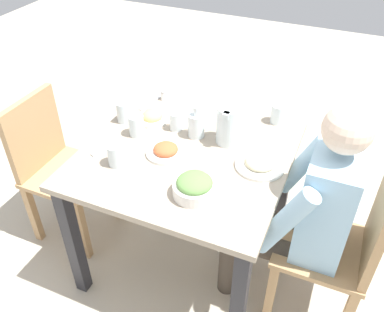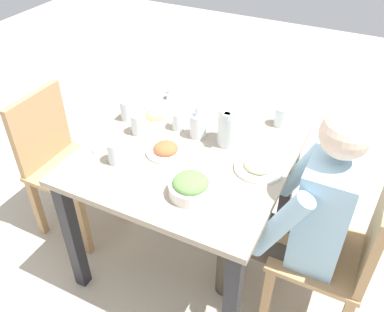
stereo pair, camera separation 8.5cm
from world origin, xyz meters
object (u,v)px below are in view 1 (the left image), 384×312
(salad_bowl, at_px, (195,186))
(water_glass_near_right, at_px, (136,125))
(water_glass_far_left, at_px, (278,114))
(oil_carafe, at_px, (196,126))
(chair_far, at_px, (55,162))
(plate_fries, at_px, (153,117))
(water_glass_far_right, at_px, (176,121))
(salt_shaker, at_px, (163,95))
(chair_near, at_px, (345,244))
(water_pitcher, at_px, (229,125))
(water_glass_center, at_px, (123,112))
(water_glass_near_left, at_px, (116,155))
(plate_rice_curry, at_px, (166,151))
(plate_beans, at_px, (260,163))
(dining_table, at_px, (187,171))
(diner_near, at_px, (303,208))

(salad_bowl, height_order, water_glass_near_right, water_glass_near_right)
(water_glass_far_left, xyz_separation_m, oil_carafe, (-0.28, 0.33, 0.01))
(chair_far, distance_m, salad_bowl, 0.98)
(plate_fries, xyz_separation_m, water_glass_far_right, (-0.03, -0.15, 0.03))
(water_glass_near_right, xyz_separation_m, salt_shaker, (0.36, 0.03, -0.02))
(water_glass_far_right, distance_m, oil_carafe, 0.12)
(water_glass_far_left, bearing_deg, plate_fries, 111.33)
(chair_near, relative_size, water_glass_near_right, 8.12)
(water_pitcher, height_order, water_glass_far_right, water_pitcher)
(chair_far, height_order, water_glass_center, chair_far)
(water_glass_near_right, distance_m, oil_carafe, 0.29)
(water_glass_near_left, relative_size, oil_carafe, 0.62)
(salad_bowl, bearing_deg, plate_rice_curry, 48.74)
(chair_near, height_order, chair_far, same)
(water_glass_near_right, height_order, water_glass_far_right, water_glass_near_right)
(chair_near, xyz_separation_m, water_glass_center, (0.15, 1.18, 0.31))
(chair_near, xyz_separation_m, oil_carafe, (0.17, 0.78, 0.31))
(chair_near, xyz_separation_m, plate_beans, (0.06, 0.43, 0.27))
(water_glass_near_right, bearing_deg, salad_bowl, -123.77)
(salad_bowl, height_order, water_glass_near_left, water_glass_near_left)
(water_glass_far_left, bearing_deg, plate_rice_curry, 139.07)
(water_glass_near_right, relative_size, oil_carafe, 0.64)
(plate_rice_curry, distance_m, water_glass_near_left, 0.23)
(chair_near, bearing_deg, salad_bowl, 109.15)
(water_glass_center, bearing_deg, chair_far, 116.55)
(chair_far, height_order, salad_bowl, chair_far)
(dining_table, distance_m, water_glass_near_right, 0.33)
(dining_table, relative_size, water_glass_center, 8.81)
(plate_rice_curry, distance_m, water_glass_far_right, 0.21)
(plate_rice_curry, bearing_deg, water_glass_far_right, 12.09)
(chair_far, relative_size, salad_bowl, 4.73)
(dining_table, distance_m, salt_shaker, 0.53)
(water_glass_center, bearing_deg, chair_near, -97.45)
(chair_near, relative_size, water_glass_far_left, 8.58)
(plate_fries, height_order, water_glass_near_right, water_glass_near_right)
(chair_far, bearing_deg, plate_rice_curry, -88.88)
(water_glass_center, height_order, water_glass_far_left, water_glass_center)
(plate_beans, relative_size, water_glass_near_left, 2.16)
(salad_bowl, bearing_deg, dining_table, 29.91)
(water_glass_near_right, xyz_separation_m, water_glass_near_left, (-0.24, -0.03, -0.00))
(water_pitcher, xyz_separation_m, salt_shaker, (0.24, 0.47, -0.07))
(chair_near, relative_size, chair_far, 1.00)
(chair_far, distance_m, water_glass_far_left, 1.24)
(salt_shaker, bearing_deg, water_glass_far_right, -141.77)
(diner_near, bearing_deg, chair_near, -90.00)
(dining_table, relative_size, oil_carafe, 5.73)
(chair_near, xyz_separation_m, diner_near, (0.00, 0.20, 0.14))
(plate_fries, height_order, water_glass_center, water_glass_center)
(plate_rice_curry, height_order, oil_carafe, oil_carafe)
(dining_table, relative_size, water_glass_near_left, 9.20)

